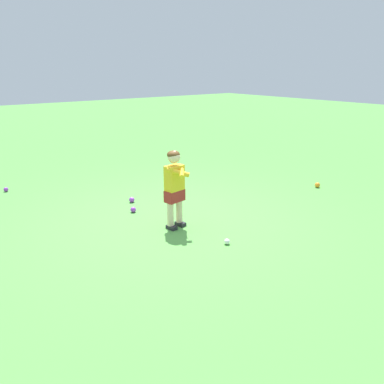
{
  "coord_description": "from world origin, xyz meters",
  "views": [
    {
      "loc": [
        4.25,
        -2.96,
        2.12
      ],
      "look_at": [
        0.26,
        0.16,
        0.45
      ],
      "focal_mm": 35.56,
      "sensor_mm": 36.0,
      "label": 1
    }
  ],
  "objects_px": {
    "play_ball_far_left": "(132,200)",
    "play_ball_by_bucket": "(317,185)",
    "play_ball_behind_batter": "(6,189)",
    "child_batter": "(175,182)",
    "play_ball_center_lawn": "(133,210)",
    "play_ball_far_right": "(227,242)"
  },
  "relations": [
    {
      "from": "child_batter",
      "to": "play_ball_behind_batter",
      "type": "bearing_deg",
      "value": -154.88
    },
    {
      "from": "play_ball_far_left",
      "to": "play_ball_by_bucket",
      "type": "relative_size",
      "value": 0.96
    },
    {
      "from": "child_batter",
      "to": "play_ball_behind_batter",
      "type": "xyz_separation_m",
      "value": [
        -3.14,
        -1.47,
        -0.61
      ]
    },
    {
      "from": "play_ball_by_bucket",
      "to": "play_ball_far_left",
      "type": "bearing_deg",
      "value": -114.25
    },
    {
      "from": "play_ball_center_lawn",
      "to": "play_ball_by_bucket",
      "type": "height_order",
      "value": "play_ball_by_bucket"
    },
    {
      "from": "play_ball_behind_batter",
      "to": "play_ball_far_left",
      "type": "bearing_deg",
      "value": 38.34
    },
    {
      "from": "play_ball_center_lawn",
      "to": "play_ball_behind_batter",
      "type": "relative_size",
      "value": 1.08
    },
    {
      "from": "play_ball_center_lawn",
      "to": "child_batter",
      "type": "bearing_deg",
      "value": 12.54
    },
    {
      "from": "play_ball_center_lawn",
      "to": "play_ball_far_left",
      "type": "bearing_deg",
      "value": 153.21
    },
    {
      "from": "play_ball_far_left",
      "to": "play_ball_far_right",
      "type": "height_order",
      "value": "play_ball_far_left"
    },
    {
      "from": "play_ball_far_left",
      "to": "play_ball_center_lawn",
      "type": "bearing_deg",
      "value": -26.79
    },
    {
      "from": "child_batter",
      "to": "play_ball_far_right",
      "type": "xyz_separation_m",
      "value": [
        0.85,
        0.19,
        -0.61
      ]
    },
    {
      "from": "play_ball_far_left",
      "to": "play_ball_far_right",
      "type": "distance_m",
      "value": 2.11
    },
    {
      "from": "play_ball_far_right",
      "to": "play_ball_by_bucket",
      "type": "distance_m",
      "value": 3.02
    },
    {
      "from": "child_batter",
      "to": "play_ball_behind_batter",
      "type": "relative_size",
      "value": 13.38
    },
    {
      "from": "child_batter",
      "to": "play_ball_center_lawn",
      "type": "height_order",
      "value": "child_batter"
    },
    {
      "from": "play_ball_far_right",
      "to": "play_ball_behind_batter",
      "type": "height_order",
      "value": "play_ball_behind_batter"
    },
    {
      "from": "child_batter",
      "to": "play_ball_by_bucket",
      "type": "height_order",
      "value": "child_batter"
    },
    {
      "from": "child_batter",
      "to": "play_ball_far_right",
      "type": "relative_size",
      "value": 14.68
    },
    {
      "from": "play_ball_by_bucket",
      "to": "play_ball_behind_batter",
      "type": "relative_size",
      "value": 1.17
    },
    {
      "from": "play_ball_far_right",
      "to": "child_batter",
      "type": "bearing_deg",
      "value": -167.67
    },
    {
      "from": "play_ball_center_lawn",
      "to": "play_ball_far_left",
      "type": "xyz_separation_m",
      "value": [
        -0.41,
        0.21,
        0.0
      ]
    }
  ]
}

